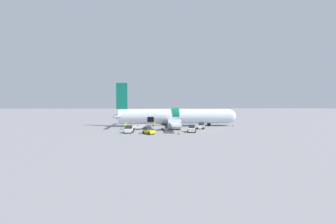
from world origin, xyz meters
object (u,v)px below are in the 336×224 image
at_px(airplane, 174,117).
at_px(baggage_tug_spare, 129,130).
at_px(baggage_cart_loading, 139,127).
at_px(baggage_cart_queued, 158,128).
at_px(ground_crew_loader_b, 154,125).
at_px(ground_crew_loader_a, 132,125).
at_px(baggage_tug_rear, 200,126).
at_px(ground_crew_driver, 126,125).
at_px(baggage_tug_mid, 192,129).
at_px(ground_crew_supervisor, 125,126).
at_px(baggage_tug_lead, 148,131).

relative_size(airplane, baggage_tug_spare, 13.04).
distance_m(baggage_tug_spare, baggage_cart_loading, 6.28).
bearing_deg(baggage_cart_queued, ground_crew_loader_b, 103.52).
bearing_deg(baggage_tug_spare, ground_crew_loader_a, 90.75).
height_order(baggage_tug_rear, baggage_cart_loading, baggage_tug_rear).
bearing_deg(baggage_tug_rear, ground_crew_driver, 172.62).
xyz_separation_m(baggage_tug_mid, ground_crew_driver, (-15.36, 7.82, 0.24)).
xyz_separation_m(airplane, baggage_tug_spare, (-10.80, -12.82, -2.00)).
relative_size(airplane, ground_crew_supervisor, 20.22).
bearing_deg(ground_crew_loader_b, baggage_tug_lead, -97.26).
bearing_deg(baggage_tug_rear, baggage_cart_queued, -170.63).
relative_size(baggage_cart_queued, ground_crew_driver, 2.42).
xyz_separation_m(airplane, baggage_tug_lead, (-6.62, -14.62, -2.04)).
bearing_deg(baggage_tug_lead, ground_crew_driver, 121.19).
bearing_deg(ground_crew_loader_b, ground_crew_loader_a, 170.99).
height_order(airplane, ground_crew_loader_a, airplane).
bearing_deg(ground_crew_driver, baggage_cart_queued, -27.27).
xyz_separation_m(baggage_tug_lead, baggage_tug_spare, (-4.19, 1.80, 0.04)).
distance_m(baggage_tug_mid, baggage_tug_spare, 13.57).
bearing_deg(ground_crew_loader_a, airplane, 22.63).
height_order(airplane, ground_crew_driver, airplane).
height_order(ground_crew_loader_a, ground_crew_supervisor, ground_crew_supervisor).
height_order(baggage_tug_rear, baggage_cart_queued, baggage_tug_rear).
relative_size(baggage_cart_loading, ground_crew_driver, 2.46).
bearing_deg(ground_crew_driver, ground_crew_loader_a, 6.56).
distance_m(airplane, ground_crew_supervisor, 14.24).
distance_m(airplane, baggage_tug_mid, 13.02).
relative_size(baggage_cart_loading, ground_crew_loader_a, 2.84).
height_order(baggage_tug_mid, baggage_cart_loading, baggage_tug_mid).
bearing_deg(ground_crew_loader_b, baggage_tug_spare, -125.90).
bearing_deg(ground_crew_supervisor, baggage_tug_rear, -0.82).
xyz_separation_m(baggage_tug_lead, baggage_cart_loading, (-2.45, 7.84, -0.16)).
relative_size(baggage_tug_lead, ground_crew_loader_b, 1.87).
xyz_separation_m(baggage_tug_lead, baggage_cart_queued, (2.00, 5.77, -0.11)).
xyz_separation_m(baggage_tug_mid, ground_crew_loader_a, (-13.68, 8.02, 0.12)).
height_order(baggage_tug_spare, ground_crew_supervisor, ground_crew_supervisor).
bearing_deg(baggage_cart_loading, ground_crew_loader_a, 129.50).
distance_m(baggage_cart_queued, ground_crew_loader_a, 7.63).
distance_m(baggage_cart_loading, ground_crew_supervisor, 3.31).
bearing_deg(baggage_tug_mid, ground_crew_supervisor, 159.35).
bearing_deg(ground_crew_supervisor, baggage_tug_spare, -75.45).
relative_size(baggage_tug_rear, ground_crew_loader_a, 1.55).
distance_m(baggage_tug_spare, ground_crew_supervisor, 6.15).
xyz_separation_m(baggage_tug_mid, baggage_cart_queued, (-7.38, 3.71, -0.17)).
distance_m(baggage_tug_rear, ground_crew_driver, 18.60).
distance_m(baggage_cart_queued, ground_crew_supervisor, 7.99).
bearing_deg(airplane, baggage_tug_mid, -77.59).
height_order(baggage_cart_queued, ground_crew_driver, ground_crew_driver).
xyz_separation_m(baggage_tug_rear, baggage_cart_loading, (-14.92, 0.35, -0.21)).
bearing_deg(ground_crew_loader_a, baggage_tug_mid, -30.37).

